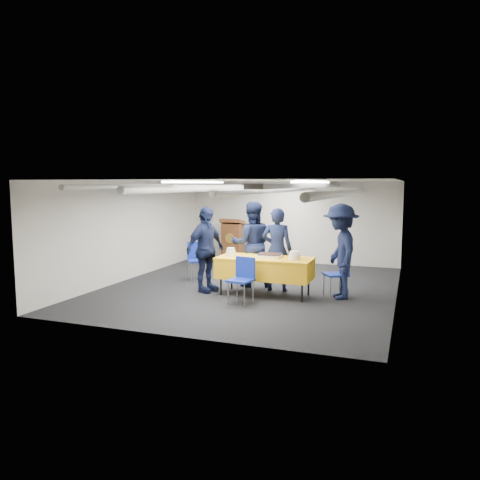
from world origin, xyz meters
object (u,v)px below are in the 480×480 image
(sheet_cake, at_px, (270,255))
(chair_right, at_px, (340,270))
(podium, at_px, (233,240))
(sailor_b, at_px, (252,244))
(chair_left, at_px, (196,257))
(serving_table, at_px, (265,268))
(chair_near, at_px, (243,275))
(sailor_c, at_px, (206,249))
(sailor_d, at_px, (340,251))
(sailor_a, at_px, (277,250))

(sheet_cake, bearing_deg, chair_right, 14.66)
(podium, xyz_separation_m, sailor_b, (1.57, -2.92, 0.31))
(podium, bearing_deg, chair_left, -87.80)
(serving_table, bearing_deg, chair_near, -105.17)
(sailor_c, height_order, sailor_d, sailor_d)
(sailor_a, bearing_deg, sheet_cake, 79.85)
(sailor_a, height_order, sailor_c, sailor_c)
(chair_near, height_order, sailor_d, sailor_d)
(podium, height_order, sailor_c, sailor_c)
(serving_table, height_order, sheet_cake, sheet_cake)
(sheet_cake, bearing_deg, sailor_a, 85.27)
(chair_near, xyz_separation_m, sailor_d, (1.65, 1.02, 0.40))
(chair_left, xyz_separation_m, sailor_c, (0.74, -1.10, 0.35))
(serving_table, bearing_deg, sailor_d, 10.74)
(podium, xyz_separation_m, sailor_d, (3.54, -3.36, 0.32))
(sheet_cake, distance_m, sailor_b, 0.91)
(chair_left, xyz_separation_m, sailor_d, (3.44, -0.72, 0.40))
(sailor_a, bearing_deg, sailor_b, -27.13)
(sheet_cake, bearing_deg, sailor_b, 132.26)
(serving_table, xyz_separation_m, chair_left, (-1.99, 0.99, -0.03))
(serving_table, distance_m, chair_left, 2.22)
(sheet_cake, height_order, sailor_a, sailor_a)
(sheet_cake, height_order, chair_near, chair_near)
(serving_table, height_order, sailor_d, sailor_d)
(serving_table, height_order, podium, podium)
(sheet_cake, height_order, sailor_b, sailor_b)
(sheet_cake, height_order, chair_right, chair_right)
(sheet_cake, distance_m, chair_right, 1.41)
(sailor_a, bearing_deg, sailor_c, 17.32)
(chair_near, xyz_separation_m, sailor_a, (0.32, 1.21, 0.34))
(sailor_b, bearing_deg, sailor_c, 25.94)
(sailor_c, bearing_deg, chair_near, -102.61)
(sailor_b, distance_m, sailor_d, 2.02)
(sailor_a, bearing_deg, serving_table, 70.24)
(sailor_b, xyz_separation_m, sailor_c, (-0.73, -0.83, -0.04))
(sheet_cake, relative_size, chair_left, 0.54)
(chair_right, relative_size, sailor_b, 0.47)
(chair_near, distance_m, sailor_b, 1.55)
(chair_right, relative_size, sailor_d, 0.47)
(chair_right, bearing_deg, sheet_cake, -165.34)
(chair_left, relative_size, sailor_a, 0.50)
(podium, xyz_separation_m, sailor_a, (2.21, -3.17, 0.26))
(chair_near, height_order, chair_right, same)
(podium, xyz_separation_m, chair_right, (3.52, -3.23, -0.08))
(podium, distance_m, chair_left, 2.65)
(chair_left, bearing_deg, sailor_d, -11.82)
(sailor_a, height_order, sailor_b, sailor_b)
(podium, xyz_separation_m, chair_left, (0.10, -2.64, -0.08))
(sailor_a, bearing_deg, chair_near, 69.73)
(chair_right, bearing_deg, serving_table, -164.16)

